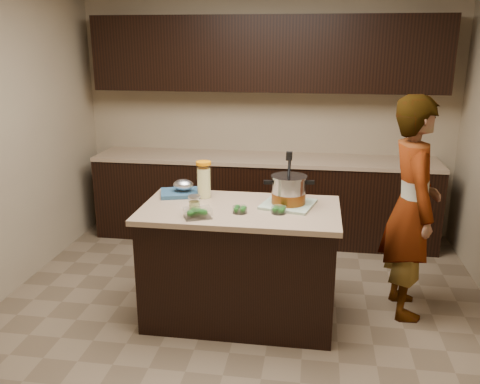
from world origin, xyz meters
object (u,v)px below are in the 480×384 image
object	(u,v)px
island	(240,263)
person	(412,208)
stock_pot	(289,192)
lemonade_pitcher	(204,181)

from	to	relation	value
island	person	xyz separation A→B (m)	(1.28, 0.31, 0.41)
stock_pot	lemonade_pitcher	size ratio (longest dim) A/B	1.34
stock_pot	person	distance (m)	0.96
person	island	bearing A→B (deg)	98.37
island	stock_pot	size ratio (longest dim) A/B	3.85
island	person	distance (m)	1.37
lemonade_pitcher	island	bearing A→B (deg)	-33.69
island	stock_pot	world-z (taller)	stock_pot
island	stock_pot	distance (m)	0.66
stock_pot	person	world-z (taller)	person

